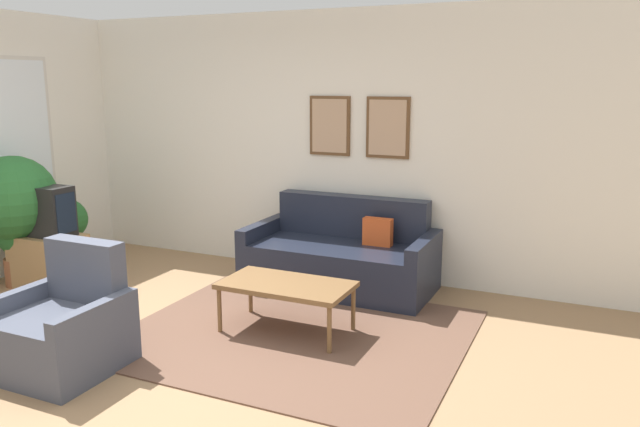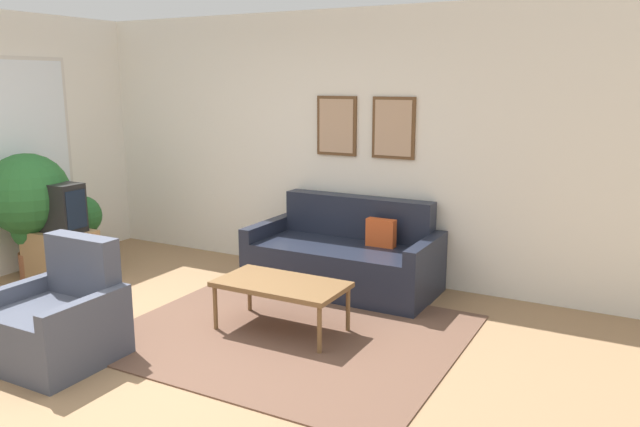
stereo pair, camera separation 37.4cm
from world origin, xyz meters
The scene contains 11 objects.
ground_plane centered at (0.00, 0.00, 0.00)m, with size 16.00×16.00×0.00m, color #997551.
area_rug centered at (0.90, 0.97, 0.01)m, with size 2.65×2.26×0.01m.
wall_back centered at (0.01, 2.69, 1.35)m, with size 8.00×0.09×2.70m.
couch centered at (0.78, 2.23, 0.30)m, with size 1.81×0.90×0.87m.
coffee_table centered at (0.81, 1.00, 0.38)m, with size 1.04×0.56×0.42m.
tv_stand centered at (-1.83, 1.04, 0.26)m, with size 0.68×0.43×0.53m.
tv centered at (-1.83, 1.04, 0.77)m, with size 0.56×0.28×0.49m.
armchair centered at (-0.33, -0.22, 0.29)m, with size 0.80×0.76×0.87m.
potted_plant_tall centered at (-2.16, 0.97, 0.85)m, with size 0.83×0.83×1.30m.
potted_plant_by_window centered at (-2.21, 1.64, 0.46)m, with size 0.45×0.45×0.75m.
potted_plant_small centered at (-2.16, 1.02, 0.49)m, with size 0.48×0.48×0.76m.
Camera 1 is at (3.03, -3.22, 2.00)m, focal length 35.00 mm.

